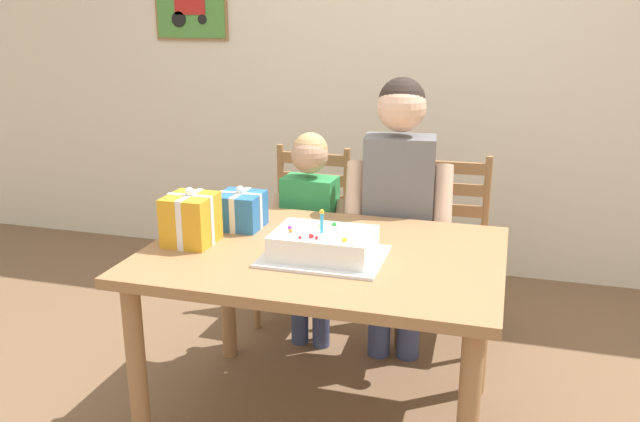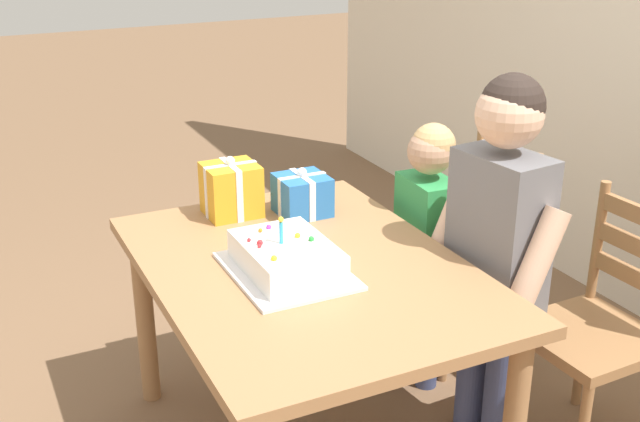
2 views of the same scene
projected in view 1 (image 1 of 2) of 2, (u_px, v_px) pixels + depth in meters
The scene contains 10 objects.
ground_plane at pixel (323, 421), 2.73m from camera, with size 20.00×20.00×0.00m, color brown.
back_wall at pixel (406, 65), 4.08m from camera, with size 6.40×0.11×2.60m.
dining_table at pixel (323, 275), 2.54m from camera, with size 1.34×0.97×0.75m.
birthday_cake at pixel (324, 246), 2.42m from camera, with size 0.44×0.34×0.19m.
gift_box_red_large at pixel (191, 219), 2.57m from camera, with size 0.18×0.20×0.23m.
gift_box_beside_cake at pixel (241, 210), 2.76m from camera, with size 0.18×0.19×0.18m.
chair_left at pixel (305, 235), 3.55m from camera, with size 0.43×0.43×0.92m.
chair_right at pixel (444, 248), 3.36m from camera, with size 0.43×0.43×0.92m.
child_older at pixel (399, 194), 3.02m from camera, with size 0.51×0.30×1.34m.
child_younger at pixel (310, 221), 3.18m from camera, with size 0.39×0.23×1.08m.
Camera 1 is at (0.65, -2.27, 1.62)m, focal length 37.28 mm.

